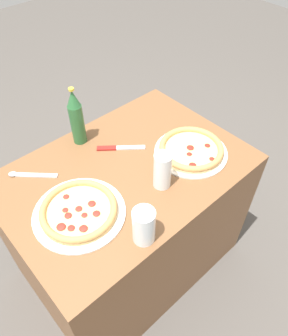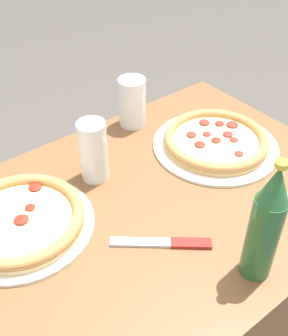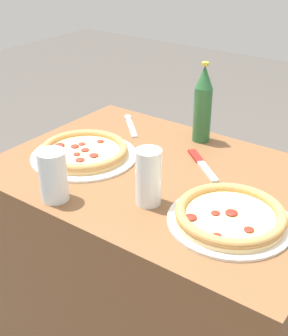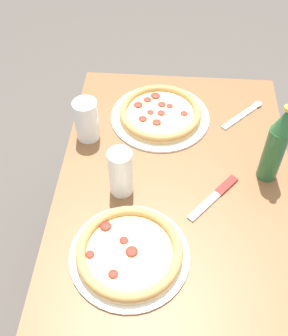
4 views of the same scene
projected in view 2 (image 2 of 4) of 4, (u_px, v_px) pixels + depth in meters
The scene contains 7 objects.
table at pixel (151, 292), 1.20m from camera, with size 1.01×0.70×0.72m.
pizza_salami at pixel (216, 141), 1.13m from camera, with size 0.34×0.34×0.04m.
pizza_margherita at pixel (21, 220), 0.90m from camera, with size 0.31×0.31×0.04m.
glass_orange_juice at pixel (132, 105), 1.19m from camera, with size 0.08×0.08×0.14m.
glass_water at pixel (94, 153), 1.00m from camera, with size 0.07×0.07×0.16m.
beer_bottle at pixel (266, 225), 0.74m from camera, with size 0.06×0.06×0.27m.
knife at pixel (166, 243), 0.87m from camera, with size 0.18×0.15×0.01m.
Camera 2 is at (-0.45, -0.54, 1.39)m, focal length 45.00 mm.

